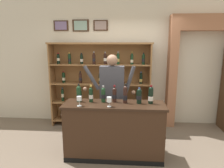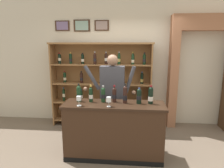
{
  "view_description": "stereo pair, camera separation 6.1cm",
  "coord_description": "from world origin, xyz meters",
  "px_view_note": "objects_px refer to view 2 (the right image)",
  "views": [
    {
      "loc": [
        0.09,
        -3.13,
        1.93
      ],
      "look_at": [
        -0.15,
        0.21,
        1.24
      ],
      "focal_mm": 31.72,
      "sensor_mm": 36.0,
      "label": 1
    },
    {
      "loc": [
        0.15,
        -3.13,
        1.93
      ],
      "look_at": [
        -0.15,
        0.21,
        1.24
      ],
      "focal_mm": 31.72,
      "sensor_mm": 36.0,
      "label": 2
    }
  ],
  "objects_px": {
    "shopkeeper": "(112,88)",
    "tasting_bottle_chianti": "(79,93)",
    "tasting_counter": "(114,130)",
    "tasting_bottle_super_tuscan": "(139,96)",
    "tasting_bottle_riserva": "(125,95)",
    "tasting_bottle_prosecco": "(91,94)",
    "tasting_bottle_vin_santo": "(103,94)",
    "tasting_bottle_rosso": "(114,94)",
    "wine_shelf": "(101,82)",
    "wine_glass_center": "(79,99)",
    "tasting_bottle_grappa": "(151,95)",
    "wine_glass_right": "(109,100)"
  },
  "relations": [
    {
      "from": "tasting_bottle_super_tuscan",
      "to": "tasting_bottle_grappa",
      "type": "relative_size",
      "value": 0.86
    },
    {
      "from": "tasting_counter",
      "to": "shopkeeper",
      "type": "xyz_separation_m",
      "value": [
        -0.08,
        0.56,
        0.6
      ]
    },
    {
      "from": "tasting_bottle_rosso",
      "to": "tasting_bottle_super_tuscan",
      "type": "height_order",
      "value": "tasting_bottle_rosso"
    },
    {
      "from": "tasting_bottle_riserva",
      "to": "wine_glass_right",
      "type": "relative_size",
      "value": 2.09
    },
    {
      "from": "tasting_bottle_rosso",
      "to": "tasting_bottle_vin_santo",
      "type": "bearing_deg",
      "value": -175.26
    },
    {
      "from": "tasting_counter",
      "to": "tasting_bottle_grappa",
      "type": "bearing_deg",
      "value": 5.27
    },
    {
      "from": "tasting_bottle_vin_santo",
      "to": "wine_shelf",
      "type": "bearing_deg",
      "value": 99.65
    },
    {
      "from": "tasting_bottle_grappa",
      "to": "wine_shelf",
      "type": "bearing_deg",
      "value": 127.3
    },
    {
      "from": "tasting_bottle_grappa",
      "to": "tasting_bottle_vin_santo",
      "type": "bearing_deg",
      "value": 177.95
    },
    {
      "from": "tasting_bottle_chianti",
      "to": "tasting_bottle_super_tuscan",
      "type": "distance_m",
      "value": 1.02
    },
    {
      "from": "tasting_counter",
      "to": "tasting_bottle_riserva",
      "type": "bearing_deg",
      "value": 16.05
    },
    {
      "from": "shopkeeper",
      "to": "tasting_bottle_riserva",
      "type": "height_order",
      "value": "shopkeeper"
    },
    {
      "from": "tasting_bottle_prosecco",
      "to": "wine_shelf",
      "type": "bearing_deg",
      "value": 90.44
    },
    {
      "from": "tasting_bottle_vin_santo",
      "to": "wine_glass_right",
      "type": "distance_m",
      "value": 0.28
    },
    {
      "from": "tasting_bottle_prosecco",
      "to": "tasting_bottle_vin_santo",
      "type": "xyz_separation_m",
      "value": [
        0.21,
        0.01,
        0.0
      ]
    },
    {
      "from": "tasting_bottle_chianti",
      "to": "tasting_bottle_super_tuscan",
      "type": "relative_size",
      "value": 1.15
    },
    {
      "from": "tasting_bottle_super_tuscan",
      "to": "wine_glass_center",
      "type": "height_order",
      "value": "tasting_bottle_super_tuscan"
    },
    {
      "from": "wine_glass_center",
      "to": "wine_glass_right",
      "type": "bearing_deg",
      "value": 0.21
    },
    {
      "from": "tasting_bottle_riserva",
      "to": "wine_shelf",
      "type": "bearing_deg",
      "value": 113.98
    },
    {
      "from": "tasting_bottle_super_tuscan",
      "to": "wine_glass_center",
      "type": "xyz_separation_m",
      "value": [
        -0.95,
        -0.21,
        -0.02
      ]
    },
    {
      "from": "shopkeeper",
      "to": "tasting_bottle_chianti",
      "type": "height_order",
      "value": "shopkeeper"
    },
    {
      "from": "wine_glass_center",
      "to": "tasting_bottle_super_tuscan",
      "type": "bearing_deg",
      "value": 12.58
    },
    {
      "from": "tasting_bottle_grappa",
      "to": "tasting_bottle_chianti",
      "type": "bearing_deg",
      "value": 178.38
    },
    {
      "from": "shopkeeper",
      "to": "tasting_bottle_chianti",
      "type": "distance_m",
      "value": 0.71
    },
    {
      "from": "tasting_bottle_rosso",
      "to": "tasting_bottle_super_tuscan",
      "type": "xyz_separation_m",
      "value": [
        0.41,
        -0.05,
        -0.0
      ]
    },
    {
      "from": "tasting_counter",
      "to": "tasting_bottle_riserva",
      "type": "relative_size",
      "value": 5.09
    },
    {
      "from": "wine_glass_center",
      "to": "wine_glass_right",
      "type": "xyz_separation_m",
      "value": [
        0.48,
        0.0,
        -0.01
      ]
    },
    {
      "from": "tasting_bottle_grappa",
      "to": "wine_glass_center",
      "type": "distance_m",
      "value": 1.17
    },
    {
      "from": "tasting_bottle_prosecco",
      "to": "shopkeeper",
      "type": "bearing_deg",
      "value": 56.67
    },
    {
      "from": "wine_shelf",
      "to": "shopkeeper",
      "type": "distance_m",
      "value": 0.88
    },
    {
      "from": "tasting_bottle_vin_santo",
      "to": "tasting_bottle_super_tuscan",
      "type": "xyz_separation_m",
      "value": [
        0.6,
        -0.04,
        -0.0
      ]
    },
    {
      "from": "wine_glass_center",
      "to": "wine_glass_right",
      "type": "height_order",
      "value": "wine_glass_center"
    },
    {
      "from": "tasting_counter",
      "to": "tasting_bottle_riserva",
      "type": "height_order",
      "value": "tasting_bottle_riserva"
    },
    {
      "from": "shopkeeper",
      "to": "tasting_bottle_grappa",
      "type": "relative_size",
      "value": 5.55
    },
    {
      "from": "tasting_bottle_prosecco",
      "to": "wine_glass_right",
      "type": "xyz_separation_m",
      "value": [
        0.33,
        -0.24,
        -0.02
      ]
    },
    {
      "from": "tasting_bottle_riserva",
      "to": "wine_glass_right",
      "type": "distance_m",
      "value": 0.33
    },
    {
      "from": "tasting_counter",
      "to": "wine_glass_right",
      "type": "relative_size",
      "value": 10.66
    },
    {
      "from": "shopkeeper",
      "to": "tasting_bottle_super_tuscan",
      "type": "xyz_separation_m",
      "value": [
        0.49,
        -0.52,
        0.0
      ]
    },
    {
      "from": "tasting_counter",
      "to": "tasting_bottle_riserva",
      "type": "distance_m",
      "value": 0.65
    },
    {
      "from": "tasting_bottle_riserva",
      "to": "wine_glass_right",
      "type": "bearing_deg",
      "value": -138.82
    },
    {
      "from": "tasting_bottle_chianti",
      "to": "tasting_bottle_prosecco",
      "type": "distance_m",
      "value": 0.21
    },
    {
      "from": "tasting_bottle_riserva",
      "to": "shopkeeper",
      "type": "bearing_deg",
      "value": 116.96
    },
    {
      "from": "tasting_counter",
      "to": "tasting_bottle_chianti",
      "type": "bearing_deg",
      "value": 171.63
    },
    {
      "from": "tasting_bottle_chianti",
      "to": "tasting_bottle_riserva",
      "type": "height_order",
      "value": "tasting_bottle_riserva"
    },
    {
      "from": "tasting_bottle_riserva",
      "to": "wine_glass_center",
      "type": "relative_size",
      "value": 2.07
    },
    {
      "from": "tasting_bottle_prosecco",
      "to": "tasting_bottle_riserva",
      "type": "relative_size",
      "value": 0.88
    },
    {
      "from": "tasting_counter",
      "to": "wine_glass_right",
      "type": "bearing_deg",
      "value": -112.1
    },
    {
      "from": "tasting_bottle_riserva",
      "to": "tasting_bottle_grappa",
      "type": "bearing_deg",
      "value": 0.42
    },
    {
      "from": "tasting_bottle_prosecco",
      "to": "tasting_bottle_vin_santo",
      "type": "bearing_deg",
      "value": 2.96
    },
    {
      "from": "shopkeeper",
      "to": "tasting_bottle_rosso",
      "type": "bearing_deg",
      "value": -80.6
    }
  ]
}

